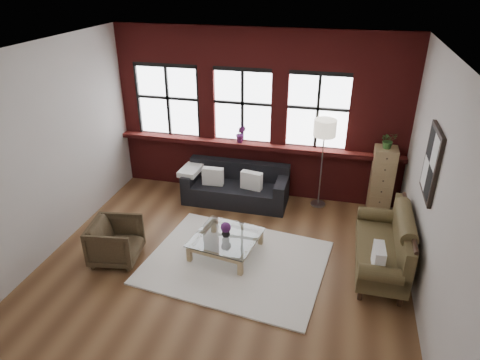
% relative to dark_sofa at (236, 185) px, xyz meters
% --- Properties ---
extents(floor, '(5.50, 5.50, 0.00)m').
position_rel_dark_sofa_xyz_m(floor, '(0.30, -1.90, -0.36)').
color(floor, brown).
rests_on(floor, ground).
extents(ceiling, '(5.50, 5.50, 0.00)m').
position_rel_dark_sofa_xyz_m(ceiling, '(0.30, -1.90, 2.84)').
color(ceiling, white).
rests_on(ceiling, ground).
extents(wall_back, '(5.50, 0.00, 5.50)m').
position_rel_dark_sofa_xyz_m(wall_back, '(0.30, 0.60, 1.24)').
color(wall_back, beige).
rests_on(wall_back, ground).
extents(wall_front, '(5.50, 0.00, 5.50)m').
position_rel_dark_sofa_xyz_m(wall_front, '(0.30, -4.40, 1.24)').
color(wall_front, beige).
rests_on(wall_front, ground).
extents(wall_left, '(0.00, 5.00, 5.00)m').
position_rel_dark_sofa_xyz_m(wall_left, '(-2.45, -1.90, 1.24)').
color(wall_left, beige).
rests_on(wall_left, ground).
extents(wall_right, '(0.00, 5.00, 5.00)m').
position_rel_dark_sofa_xyz_m(wall_right, '(3.05, -1.90, 1.24)').
color(wall_right, beige).
rests_on(wall_right, ground).
extents(brick_backwall, '(5.50, 0.12, 3.20)m').
position_rel_dark_sofa_xyz_m(brick_backwall, '(0.30, 0.54, 1.24)').
color(brick_backwall, maroon).
rests_on(brick_backwall, floor).
extents(sill_ledge, '(5.50, 0.30, 0.08)m').
position_rel_dark_sofa_xyz_m(sill_ledge, '(0.30, 0.45, 0.68)').
color(sill_ledge, maroon).
rests_on(sill_ledge, brick_backwall).
extents(window_left, '(1.38, 0.10, 1.50)m').
position_rel_dark_sofa_xyz_m(window_left, '(-1.50, 0.55, 1.39)').
color(window_left, black).
rests_on(window_left, brick_backwall).
extents(window_mid, '(1.38, 0.10, 1.50)m').
position_rel_dark_sofa_xyz_m(window_mid, '(0.00, 0.55, 1.39)').
color(window_mid, black).
rests_on(window_mid, brick_backwall).
extents(window_right, '(1.38, 0.10, 1.50)m').
position_rel_dark_sofa_xyz_m(window_right, '(1.40, 0.55, 1.39)').
color(window_right, black).
rests_on(window_right, brick_backwall).
extents(wall_poster, '(0.05, 0.74, 0.94)m').
position_rel_dark_sofa_xyz_m(wall_poster, '(3.02, -1.60, 1.49)').
color(wall_poster, black).
rests_on(wall_poster, wall_right).
extents(shag_rug, '(2.89, 2.39, 0.03)m').
position_rel_dark_sofa_xyz_m(shag_rug, '(0.48, -1.88, -0.34)').
color(shag_rug, white).
rests_on(shag_rug, floor).
extents(dark_sofa, '(1.97, 0.80, 0.71)m').
position_rel_dark_sofa_xyz_m(dark_sofa, '(0.00, 0.00, 0.00)').
color(dark_sofa, black).
rests_on(dark_sofa, floor).
extents(pillow_a, '(0.41, 0.16, 0.34)m').
position_rel_dark_sofa_xyz_m(pillow_a, '(-0.42, -0.10, 0.19)').
color(pillow_a, white).
rests_on(pillow_a, dark_sofa).
extents(pillow_b, '(0.42, 0.21, 0.34)m').
position_rel_dark_sofa_xyz_m(pillow_b, '(0.33, -0.10, 0.19)').
color(pillow_b, white).
rests_on(pillow_b, dark_sofa).
extents(vintage_settee, '(0.78, 1.76, 0.94)m').
position_rel_dark_sofa_xyz_m(vintage_settee, '(2.60, -1.50, 0.11)').
color(vintage_settee, '#4E4124').
rests_on(vintage_settee, floor).
extents(pillow_settee, '(0.15, 0.39, 0.34)m').
position_rel_dark_sofa_xyz_m(pillow_settee, '(2.52, -2.03, 0.22)').
color(pillow_settee, white).
rests_on(pillow_settee, vintage_settee).
extents(armchair, '(0.82, 0.81, 0.66)m').
position_rel_dark_sofa_xyz_m(armchair, '(-1.34, -2.22, -0.03)').
color(armchair, '#392D1C').
rests_on(armchair, floor).
extents(coffee_table, '(1.12, 1.12, 0.33)m').
position_rel_dark_sofa_xyz_m(coffee_table, '(0.27, -1.67, -0.20)').
color(coffee_table, '#A28558').
rests_on(coffee_table, shag_rug).
extents(vase, '(0.15, 0.15, 0.14)m').
position_rel_dark_sofa_xyz_m(vase, '(0.27, -1.67, 0.03)').
color(vase, '#B2B2B2').
rests_on(vase, coffee_table).
extents(flowers, '(0.17, 0.17, 0.17)m').
position_rel_dark_sofa_xyz_m(flowers, '(0.27, -1.67, 0.13)').
color(flowers, '#592161').
rests_on(flowers, vase).
extents(drawer_chest, '(0.39, 0.39, 1.28)m').
position_rel_dark_sofa_xyz_m(drawer_chest, '(2.66, 0.25, 0.28)').
color(drawer_chest, '#A28558').
rests_on(drawer_chest, floor).
extents(potted_plant_top, '(0.33, 0.30, 0.30)m').
position_rel_dark_sofa_xyz_m(potted_plant_top, '(2.66, 0.25, 1.08)').
color(potted_plant_top, '#2D5923').
rests_on(potted_plant_top, drawer_chest).
extents(floor_lamp, '(0.40, 0.40, 1.86)m').
position_rel_dark_sofa_xyz_m(floor_lamp, '(1.57, 0.26, 0.57)').
color(floor_lamp, '#A5A5A8').
rests_on(floor_lamp, floor).
extents(sill_plant, '(0.20, 0.16, 0.34)m').
position_rel_dark_sofa_xyz_m(sill_plant, '(-0.00, 0.42, 0.89)').
color(sill_plant, '#592161').
rests_on(sill_plant, sill_ledge).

